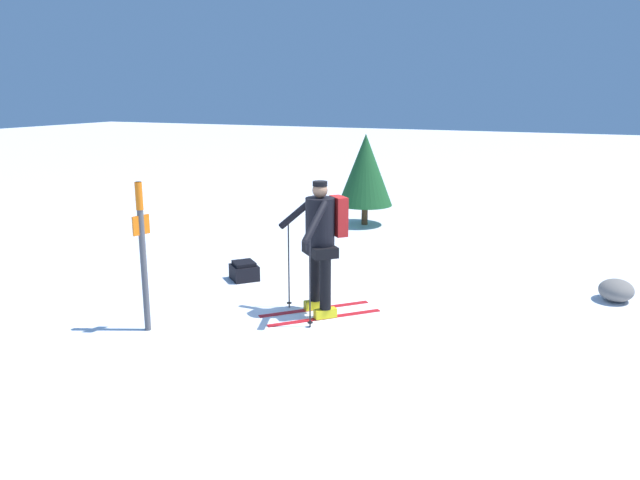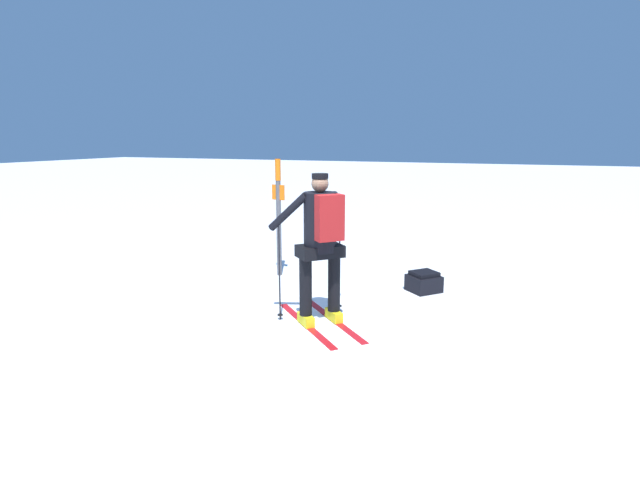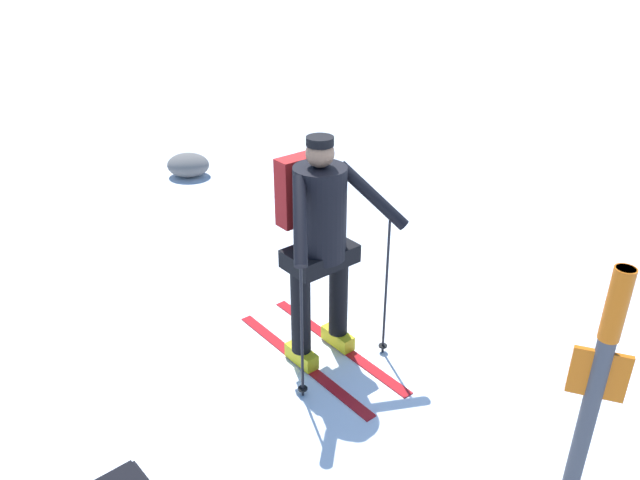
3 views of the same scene
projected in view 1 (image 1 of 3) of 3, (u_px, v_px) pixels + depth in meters
name	position (u px, v px, depth m)	size (l,w,h in m)	color
ground_plane	(337.00, 322.00, 8.15)	(80.00, 80.00, 0.00)	white
skier	(321.00, 237.00, 8.21)	(1.47, 1.45, 1.81)	red
dropped_backpack	(244.00, 271.00, 9.94)	(0.57, 0.57, 0.30)	black
trail_marker	(142.00, 244.00, 7.62)	(0.24, 0.09, 1.88)	#4C4C51
rock_boulder	(616.00, 290.00, 8.94)	(0.57, 0.48, 0.31)	slate
pine_tree	(365.00, 170.00, 13.76)	(1.22, 1.22, 2.03)	#4C331E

